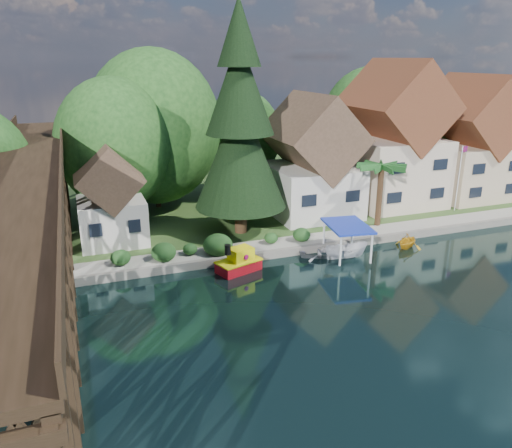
{
  "coord_description": "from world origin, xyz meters",
  "views": [
    {
      "loc": [
        -13.33,
        -24.38,
        14.45
      ],
      "look_at": [
        -2.09,
        6.0,
        3.59
      ],
      "focal_mm": 35.0,
      "sensor_mm": 36.0,
      "label": 1
    }
  ],
  "objects_px": {
    "tugboat": "(239,262)",
    "boat_white_a": "(322,251)",
    "house_left": "(311,164)",
    "conifer": "(240,126)",
    "boat_canopy": "(347,244)",
    "house_right": "(469,146)",
    "trestle_bridge": "(32,226)",
    "shed": "(111,201)",
    "palm_tree": "(382,169)",
    "boat_yellow": "(408,240)",
    "flagpole": "(460,171)",
    "house_center": "(393,144)"
  },
  "relations": [
    {
      "from": "house_center",
      "to": "shed",
      "type": "xyz_separation_m",
      "value": [
        -27.0,
        -2.0,
        -2.59
      ]
    },
    {
      "from": "house_left",
      "to": "boat_white_a",
      "type": "relative_size",
      "value": 3.09
    },
    {
      "from": "house_right",
      "to": "conifer",
      "type": "relative_size",
      "value": 0.68
    },
    {
      "from": "house_center",
      "to": "tugboat",
      "type": "xyz_separation_m",
      "value": [
        -19.16,
        -9.91,
        -5.74
      ]
    },
    {
      "from": "shed",
      "to": "flagpole",
      "type": "bearing_deg",
      "value": -4.58
    },
    {
      "from": "house_right",
      "to": "tugboat",
      "type": "height_order",
      "value": "house_right"
    },
    {
      "from": "shed",
      "to": "conifer",
      "type": "distance_m",
      "value": 11.67
    },
    {
      "from": "trestle_bridge",
      "to": "house_right",
      "type": "relative_size",
      "value": 3.55
    },
    {
      "from": "house_right",
      "to": "conifer",
      "type": "height_order",
      "value": "conifer"
    },
    {
      "from": "trestle_bridge",
      "to": "house_right",
      "type": "bearing_deg",
      "value": 14.79
    },
    {
      "from": "house_right",
      "to": "flagpole",
      "type": "height_order",
      "value": "house_right"
    },
    {
      "from": "boat_canopy",
      "to": "house_left",
      "type": "bearing_deg",
      "value": 79.55
    },
    {
      "from": "house_left",
      "to": "boat_white_a",
      "type": "bearing_deg",
      "value": -110.2
    },
    {
      "from": "conifer",
      "to": "boat_white_a",
      "type": "relative_size",
      "value": 5.15
    },
    {
      "from": "house_center",
      "to": "palm_tree",
      "type": "relative_size",
      "value": 2.4
    },
    {
      "from": "shed",
      "to": "palm_tree",
      "type": "xyz_separation_m",
      "value": [
        21.89,
        -3.9,
        1.72
      ]
    },
    {
      "from": "boat_white_a",
      "to": "boat_canopy",
      "type": "bearing_deg",
      "value": -109.37
    },
    {
      "from": "house_left",
      "to": "shed",
      "type": "bearing_deg",
      "value": -175.23
    },
    {
      "from": "house_center",
      "to": "conifer",
      "type": "relative_size",
      "value": 0.76
    },
    {
      "from": "palm_tree",
      "to": "boat_yellow",
      "type": "xyz_separation_m",
      "value": [
        0.02,
        -4.29,
        -4.87
      ]
    },
    {
      "from": "trestle_bridge",
      "to": "boat_canopy",
      "type": "height_order",
      "value": "trestle_bridge"
    },
    {
      "from": "tugboat",
      "to": "boat_white_a",
      "type": "bearing_deg",
      "value": 4.16
    },
    {
      "from": "palm_tree",
      "to": "boat_yellow",
      "type": "distance_m",
      "value": 6.49
    },
    {
      "from": "house_center",
      "to": "boat_white_a",
      "type": "bearing_deg",
      "value": -142.54
    },
    {
      "from": "boat_white_a",
      "to": "boat_canopy",
      "type": "distance_m",
      "value": 1.95
    },
    {
      "from": "palm_tree",
      "to": "house_left",
      "type": "bearing_deg",
      "value": 125.73
    },
    {
      "from": "palm_tree",
      "to": "flagpole",
      "type": "distance_m",
      "value": 9.83
    },
    {
      "from": "flagpole",
      "to": "conifer",
      "type": "bearing_deg",
      "value": 176.84
    },
    {
      "from": "palm_tree",
      "to": "boat_canopy",
      "type": "relative_size",
      "value": 1.27
    },
    {
      "from": "house_right",
      "to": "flagpole",
      "type": "relative_size",
      "value": 2.01
    },
    {
      "from": "trestle_bridge",
      "to": "flagpole",
      "type": "height_order",
      "value": "trestle_bridge"
    },
    {
      "from": "house_right",
      "to": "boat_white_a",
      "type": "height_order",
      "value": "house_right"
    },
    {
      "from": "flagpole",
      "to": "tugboat",
      "type": "distance_m",
      "value": 24.57
    },
    {
      "from": "trestle_bridge",
      "to": "conifer",
      "type": "height_order",
      "value": "conifer"
    },
    {
      "from": "house_center",
      "to": "conifer",
      "type": "xyz_separation_m",
      "value": [
        -16.8,
        -3.35,
        2.91
      ]
    },
    {
      "from": "tugboat",
      "to": "boat_yellow",
      "type": "bearing_deg",
      "value": -1.16
    },
    {
      "from": "conifer",
      "to": "boat_canopy",
      "type": "bearing_deg",
      "value": -50.1
    },
    {
      "from": "shed",
      "to": "boat_yellow",
      "type": "distance_m",
      "value": 23.6
    },
    {
      "from": "house_left",
      "to": "palm_tree",
      "type": "relative_size",
      "value": 1.91
    },
    {
      "from": "house_center",
      "to": "house_right",
      "type": "height_order",
      "value": "house_center"
    },
    {
      "from": "boat_canopy",
      "to": "boat_white_a",
      "type": "bearing_deg",
      "value": 143.49
    },
    {
      "from": "shed",
      "to": "palm_tree",
      "type": "height_order",
      "value": "shed"
    },
    {
      "from": "house_right",
      "to": "boat_yellow",
      "type": "distance_m",
      "value": 17.85
    },
    {
      "from": "trestle_bridge",
      "to": "boat_canopy",
      "type": "relative_size",
      "value": 9.69
    },
    {
      "from": "house_center",
      "to": "house_left",
      "type": "bearing_deg",
      "value": -176.82
    },
    {
      "from": "house_right",
      "to": "shed",
      "type": "bearing_deg",
      "value": -177.61
    },
    {
      "from": "house_left",
      "to": "conifer",
      "type": "xyz_separation_m",
      "value": [
        -7.8,
        -2.85,
        4.19
      ]
    },
    {
      "from": "tugboat",
      "to": "boat_white_a",
      "type": "xyz_separation_m",
      "value": [
        6.88,
        0.5,
        -0.31
      ]
    },
    {
      "from": "house_right",
      "to": "boat_white_a",
      "type": "xyz_separation_m",
      "value": [
        -21.28,
        -8.91,
        -5.41
      ]
    },
    {
      "from": "house_center",
      "to": "conifer",
      "type": "distance_m",
      "value": 17.37
    }
  ]
}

